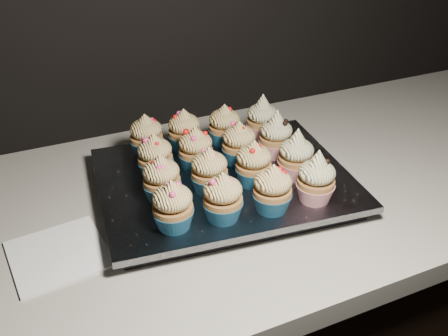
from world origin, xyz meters
name	(u,v)px	position (x,y,z in m)	size (l,w,h in m)	color
worktop	(236,194)	(0.00, 1.70, 0.88)	(2.44, 0.64, 0.04)	beige
napkin	(59,254)	(-0.33, 1.64, 0.90)	(0.14, 0.14, 0.00)	white
baking_tray	(224,186)	(-0.03, 1.69, 0.91)	(0.40, 0.31, 0.02)	black
foil_lining	(224,178)	(-0.03, 1.69, 0.93)	(0.44, 0.34, 0.01)	silver
cupcake_0	(173,206)	(-0.16, 1.59, 0.97)	(0.06, 0.06, 0.08)	#1A567C
cupcake_1	(223,198)	(-0.08, 1.58, 0.97)	(0.06, 0.06, 0.08)	#1A567C
cupcake_2	(272,190)	(0.00, 1.57, 0.97)	(0.06, 0.06, 0.08)	#1A567C
cupcake_3	(316,179)	(0.08, 1.56, 0.97)	(0.06, 0.06, 0.10)	#B2182B
cupcake_4	(162,179)	(-0.15, 1.67, 0.97)	(0.06, 0.06, 0.08)	#1A567C
cupcake_5	(209,171)	(-0.07, 1.66, 0.97)	(0.06, 0.06, 0.08)	#1A567C
cupcake_6	(254,164)	(0.01, 1.65, 0.97)	(0.06, 0.06, 0.08)	#1A567C
cupcake_7	(296,156)	(0.09, 1.64, 0.97)	(0.06, 0.06, 0.10)	#B2182B
cupcake_8	(155,157)	(-0.14, 1.74, 0.97)	(0.06, 0.06, 0.08)	#1A567C
cupcake_9	(196,150)	(-0.06, 1.74, 0.97)	(0.06, 0.06, 0.08)	#1A567C
cupcake_10	(239,144)	(0.02, 1.72, 0.97)	(0.06, 0.06, 0.08)	#1A567C
cupcake_11	(276,136)	(0.09, 1.72, 0.97)	(0.06, 0.06, 0.10)	#B2182B
cupcake_12	(146,136)	(-0.13, 1.82, 0.97)	(0.06, 0.06, 0.08)	#1A567C
cupcake_13	(184,131)	(-0.06, 1.81, 0.97)	(0.06, 0.06, 0.08)	#1A567C
cupcake_14	(224,126)	(0.02, 1.80, 0.97)	(0.06, 0.06, 0.08)	#1A567C
cupcake_15	(262,119)	(0.10, 1.79, 0.97)	(0.06, 0.06, 0.10)	#B2182B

